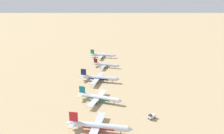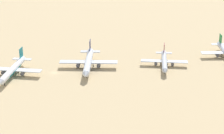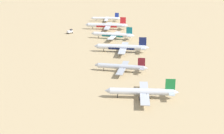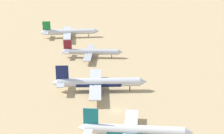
{
  "view_description": "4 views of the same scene",
  "coord_description": "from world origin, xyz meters",
  "px_view_note": "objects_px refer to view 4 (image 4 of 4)",
  "views": [
    {
      "loc": [
        29.24,
        -176.81,
        80.95
      ],
      "look_at": [
        5.22,
        48.47,
        5.86
      ],
      "focal_mm": 35.3,
      "sensor_mm": 36.0,
      "label": 1
    },
    {
      "loc": [
        219.61,
        12.26,
        92.38
      ],
      "look_at": [
        6.38,
        32.21,
        4.86
      ],
      "focal_mm": 67.47,
      "sensor_mm": 36.0,
      "label": 2
    },
    {
      "loc": [
        -0.39,
        257.94,
        67.88
      ],
      "look_at": [
        1.95,
        64.52,
        3.39
      ],
      "focal_mm": 53.34,
      "sensor_mm": 36.0,
      "label": 3
    },
    {
      "loc": [
        -21.58,
        -133.43,
        69.18
      ],
      "look_at": [
        3.43,
        34.78,
        5.0
      ],
      "focal_mm": 62.35,
      "sensor_mm": 36.0,
      "label": 4
    }
  ],
  "objects_px": {
    "parked_jet_2": "(133,130)",
    "parked_jet_3": "(98,83)",
    "parked_jet_4": "(91,52)",
    "parked_jet_5": "(69,32)"
  },
  "relations": [
    {
      "from": "parked_jet_2",
      "to": "parked_jet_4",
      "type": "height_order",
      "value": "parked_jet_2"
    },
    {
      "from": "parked_jet_5",
      "to": "parked_jet_3",
      "type": "bearing_deg",
      "value": -83.98
    },
    {
      "from": "parked_jet_4",
      "to": "parked_jet_5",
      "type": "bearing_deg",
      "value": 103.77
    },
    {
      "from": "parked_jet_2",
      "to": "parked_jet_3",
      "type": "xyz_separation_m",
      "value": [
        -7.07,
        41.77,
        0.24
      ]
    },
    {
      "from": "parked_jet_3",
      "to": "parked_jet_4",
      "type": "distance_m",
      "value": 44.08
    },
    {
      "from": "parked_jet_2",
      "to": "parked_jet_5",
      "type": "relative_size",
      "value": 1.03
    },
    {
      "from": "parked_jet_2",
      "to": "parked_jet_3",
      "type": "relative_size",
      "value": 0.93
    },
    {
      "from": "parked_jet_4",
      "to": "parked_jet_5",
      "type": "distance_m",
      "value": 41.64
    },
    {
      "from": "parked_jet_3",
      "to": "parked_jet_4",
      "type": "relative_size",
      "value": 1.24
    },
    {
      "from": "parked_jet_5",
      "to": "parked_jet_4",
      "type": "bearing_deg",
      "value": -76.23
    }
  ]
}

